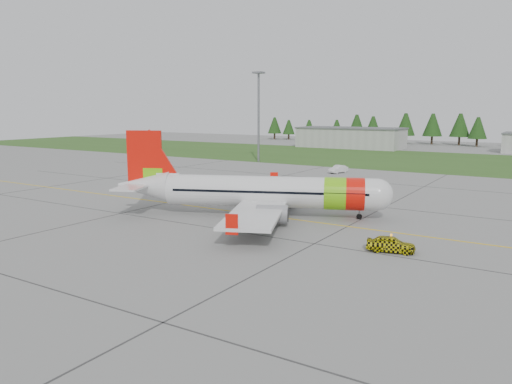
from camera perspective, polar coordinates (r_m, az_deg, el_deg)
The scene contains 9 objects.
ground at distance 50.72m, azimuth -3.58°, elevation -4.33°, with size 320.00×320.00×0.00m, color gray.
aircraft at distance 56.60m, azimuth 0.85°, elevation 0.00°, with size 30.28×28.75×9.64m.
follow_me_car at distance 44.00m, azimuth 15.23°, elevation -4.05°, with size 1.65×1.39×4.09m, color #F8EE0D.
service_van at distance 96.61m, azimuth 9.40°, elevation 3.48°, with size 1.56×1.47×4.48m, color silver.
grass_strip at distance 125.89m, azimuth 18.78°, elevation 3.45°, with size 320.00×50.00×0.03m, color #30561E.
taxi_guideline at distance 57.23m, azimuth 1.10°, elevation -2.71°, with size 120.00×0.25×0.02m, color gold.
hangar_west at distance 161.33m, azimuth 10.75°, elevation 6.06°, with size 32.00×14.00×6.00m, color #A8A8A3.
floodlight_mast at distance 115.32m, azimuth 0.29°, elevation 8.42°, with size 0.50×0.50×20.00m, color slate.
treeline at distance 180.41m, azimuth 23.06°, elevation 6.46°, with size 160.00×8.00×10.00m, color #1C3F14, non-canonical shape.
Camera 1 is at (28.82, -39.95, 12.07)m, focal length 35.00 mm.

